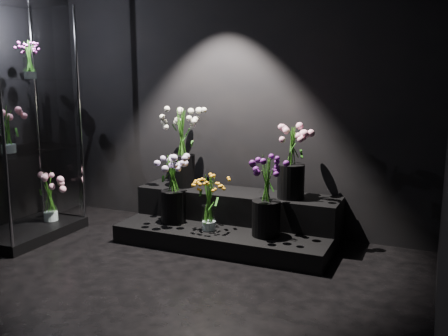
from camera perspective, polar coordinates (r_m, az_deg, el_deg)
The scene contains 12 objects.
floor at distance 3.66m, azimuth -11.69°, elevation -15.16°, with size 4.00×4.00×0.00m, color black.
wall_back at distance 5.05m, azimuth 0.97°, elevation 8.78°, with size 4.00×4.00×0.00m, color black.
display_riser at distance 4.82m, azimuth 0.96°, elevation -6.03°, with size 2.00×0.89×0.44m.
display_case at distance 5.07m, azimuth -22.12°, elevation 4.72°, with size 0.61×1.01×2.22m.
bouquet_orange_bells at distance 4.53m, azimuth -1.75°, elevation -3.81°, with size 0.31×0.31×0.53m.
bouquet_lilac at distance 4.76m, azimuth -5.86°, elevation -1.85°, with size 0.35×0.35×0.66m.
bouquet_purple at distance 4.37m, azimuth 4.88°, elevation -2.99°, with size 0.33×0.33×0.71m.
bouquet_cream_roses at distance 5.03m, azimuth -4.88°, elevation 2.91°, with size 0.45×0.45×0.79m.
bouquet_pink_roses at distance 4.59m, azimuth 7.72°, elevation 1.23°, with size 0.35×0.35×0.68m.
bouquet_case_pink at distance 4.92m, azimuth -23.55°, elevation 4.16°, with size 0.35×0.35×0.42m.
bouquet_case_magenta at distance 5.11m, azimuth -21.38°, elevation 11.49°, with size 0.24×0.24×0.35m.
bouquet_case_base_pink at distance 5.33m, azimuth -19.33°, elevation -2.98°, with size 0.41×0.41×0.50m.
Camera 1 is at (1.94, -2.65, 1.60)m, focal length 40.00 mm.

